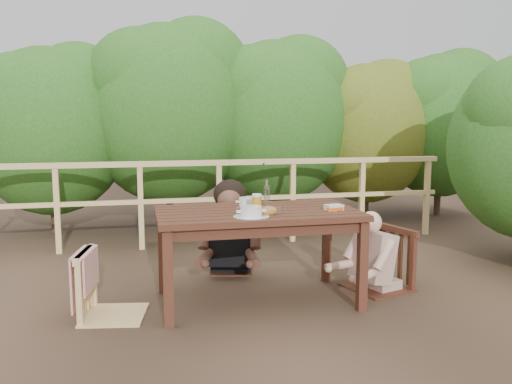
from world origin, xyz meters
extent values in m
plane|color=#4F3828|center=(0.00, 0.00, 0.00)|extent=(60.00, 60.00, 0.00)
cube|color=#3E1E14|center=(0.00, 0.00, 0.37)|extent=(1.61, 0.90, 0.74)
cube|color=#DFB874|center=(-1.14, -0.08, 0.48)|extent=(0.55, 0.55, 0.96)
cube|color=#3E1E14|center=(-0.05, 0.90, 0.41)|extent=(0.49, 0.49, 0.82)
cube|color=#3E1E14|center=(1.10, 0.09, 0.50)|extent=(0.62, 0.62, 1.01)
cube|color=#DFB874|center=(0.00, 2.00, 0.51)|extent=(5.60, 0.10, 1.01)
cylinder|color=white|center=(-0.11, -0.25, 0.79)|extent=(0.27, 0.27, 0.09)
cylinder|color=silver|center=(-0.03, 0.27, 0.78)|extent=(0.24, 0.24, 0.08)
ellipsoid|color=#B27F3A|center=(0.04, -0.20, 0.78)|extent=(0.14, 0.10, 0.08)
cylinder|color=#C58327|center=(-0.01, -0.02, 0.82)|extent=(0.08, 0.08, 0.15)
cylinder|color=white|center=(0.13, 0.20, 0.86)|extent=(0.06, 0.06, 0.23)
cylinder|color=silver|center=(0.13, -0.21, 0.78)|extent=(0.06, 0.06, 0.07)
cube|color=silver|center=(0.60, -0.14, 0.77)|extent=(0.15, 0.12, 0.06)
camera|label=1|loc=(-0.95, -4.10, 1.49)|focal=37.28mm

